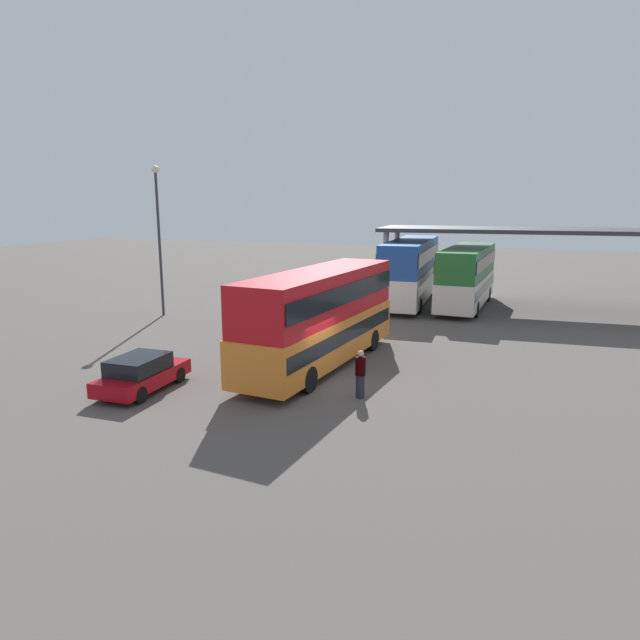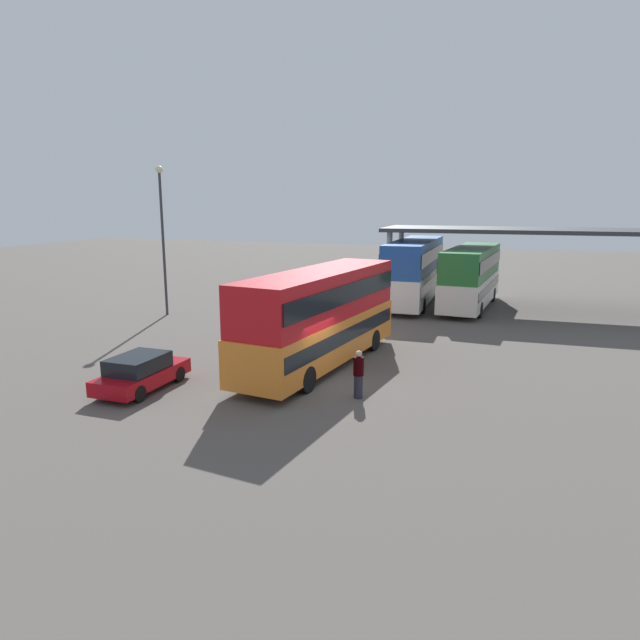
{
  "view_description": "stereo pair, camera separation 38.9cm",
  "coord_description": "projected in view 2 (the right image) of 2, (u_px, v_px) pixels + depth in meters",
  "views": [
    {
      "loc": [
        6.9,
        -19.4,
        6.93
      ],
      "look_at": [
        -0.97,
        2.63,
        2.0
      ],
      "focal_mm": 31.63,
      "sensor_mm": 36.0,
      "label": 1
    },
    {
      "loc": [
        7.27,
        -19.26,
        6.93
      ],
      "look_at": [
        -0.97,
        2.63,
        2.0
      ],
      "focal_mm": 31.63,
      "sensor_mm": 36.0,
      "label": 2
    }
  ],
  "objects": [
    {
      "name": "double_decker_mid_row",
      "position": [
        471.0,
        275.0,
        37.03
      ],
      "size": [
        3.01,
        10.24,
        4.0
      ],
      "rotation": [
        0.0,
        0.0,
        1.51
      ],
      "color": "silver",
      "rests_on": "ground_plane"
    },
    {
      "name": "ground_plane",
      "position": [
        319.0,
        386.0,
        21.58
      ],
      "size": [
        140.0,
        140.0,
        0.0
      ],
      "primitive_type": "plane",
      "color": "#544F4A"
    },
    {
      "name": "pedestrian_waiting",
      "position": [
        358.0,
        374.0,
        20.1
      ],
      "size": [
        0.38,
        0.38,
        1.76
      ],
      "rotation": [
        0.0,
        0.0,
        1.43
      ],
      "color": "#262633",
      "rests_on": "ground_plane"
    },
    {
      "name": "depot_canopy",
      "position": [
        559.0,
        234.0,
        35.3
      ],
      "size": [
        22.08,
        6.62,
        5.25
      ],
      "rotation": [
        0.0,
        0.0,
        0.05
      ],
      "color": "#33353A",
      "rests_on": "ground_plane"
    },
    {
      "name": "lamppost_tall",
      "position": [
        162.0,
        225.0,
        34.07
      ],
      "size": [
        0.44,
        0.44,
        9.01
      ],
      "color": "#33353A",
      "rests_on": "ground_plane"
    },
    {
      "name": "parked_hatchback",
      "position": [
        141.0,
        372.0,
        21.05
      ],
      "size": [
        1.77,
        4.0,
        1.35
      ],
      "rotation": [
        0.0,
        0.0,
        1.58
      ],
      "color": "#A50913",
      "rests_on": "ground_plane"
    },
    {
      "name": "double_decker_near_canopy",
      "position": [
        414.0,
        269.0,
        38.65
      ],
      "size": [
        2.99,
        11.6,
        4.36
      ],
      "rotation": [
        0.0,
        0.0,
        1.61
      ],
      "color": "silver",
      "rests_on": "ground_plane"
    },
    {
      "name": "double_decker_main",
      "position": [
        320.0,
        314.0,
        23.86
      ],
      "size": [
        3.68,
        11.05,
        4.11
      ],
      "rotation": [
        0.0,
        0.0,
        1.46
      ],
      "color": "orange",
      "rests_on": "ground_plane"
    }
  ]
}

